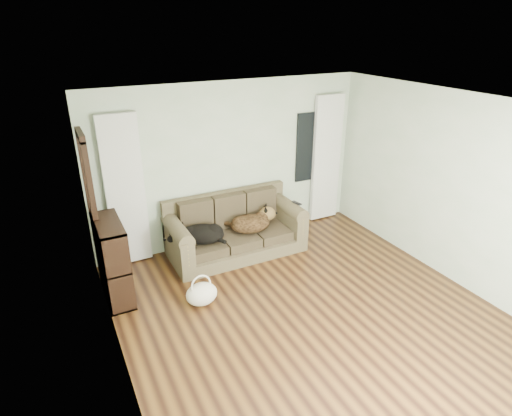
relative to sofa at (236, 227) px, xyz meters
name	(u,v)px	position (x,y,z in m)	size (l,w,h in m)	color
floor	(315,319)	(0.17, -1.97, -0.45)	(5.00, 5.00, 0.00)	black
ceiling	(329,109)	(0.17, -1.97, 2.15)	(5.00, 5.00, 0.00)	white
wall_back	(231,164)	(0.17, 0.53, 0.85)	(4.50, 0.04, 2.60)	silver
wall_left	(115,275)	(-2.08, -1.97, 0.85)	(0.04, 5.00, 2.60)	silver
wall_right	(460,192)	(2.42, -1.97, 0.85)	(0.04, 5.00, 2.60)	silver
curtain_left	(125,192)	(-1.53, 0.45, 0.70)	(0.55, 0.08, 2.25)	white
curtain_right	(326,159)	(1.97, 0.45, 0.70)	(0.55, 0.08, 2.25)	white
window_pane	(309,147)	(1.62, 0.50, 0.95)	(0.50, 0.03, 1.20)	black
door_casing	(93,215)	(-2.03, 0.07, 0.60)	(0.07, 0.60, 2.10)	black
sofa	(236,227)	(0.00, 0.00, 0.00)	(2.09, 0.90, 0.85)	#423420
dog_black_lab	(200,234)	(-0.61, -0.05, 0.03)	(0.65, 0.45, 0.28)	black
dog_shepherd	(252,222)	(0.26, -0.04, 0.04)	(0.67, 0.47, 0.29)	black
tv_remote	(297,203)	(0.99, -0.18, 0.28)	(0.05, 0.17, 0.02)	black
tote_bag	(202,293)	(-0.97, -1.04, -0.29)	(0.42, 0.32, 0.30)	silver
bookshelf	(113,263)	(-1.92, -0.36, 0.05)	(0.33, 0.87, 1.09)	black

